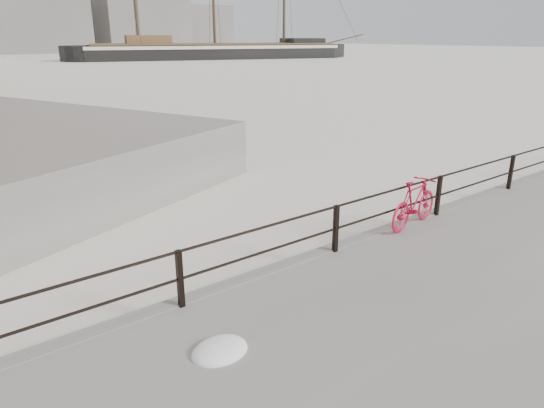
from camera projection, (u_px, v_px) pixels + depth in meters
ground at (429, 226)px, 12.21m from camera, size 400.00×400.00×0.00m
guardrail at (438, 196)px, 11.82m from camera, size 28.00×0.10×1.00m
bicycle at (414, 203)px, 11.10m from camera, size 1.90×0.54×1.13m
barque_black at (216, 59)px, 97.59m from camera, size 68.41×39.90×36.44m
industrial_west at (19, 17)px, 125.40m from camera, size 32.00×18.00×18.00m
industrial_mid at (138, 9)px, 148.33m from camera, size 26.00×20.00×24.00m
industrial_east at (197, 27)px, 166.98m from camera, size 20.00×16.00×14.00m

